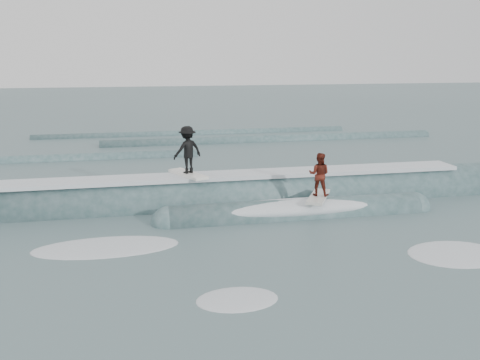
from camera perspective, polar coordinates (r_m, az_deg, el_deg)
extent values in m
plane|color=#415B5F|center=(16.77, 2.17, -6.03)|extent=(160.00, 160.00, 0.00)
cylinder|color=#325355|center=(20.55, -0.57, -2.36)|extent=(21.08, 1.99, 1.99)
sphere|color=#325355|center=(24.81, 24.05, -0.79)|extent=(1.99, 1.99, 1.99)
cylinder|color=#325355|center=(18.95, 6.10, -3.80)|extent=(9.00, 1.20, 1.20)
sphere|color=#325355|center=(18.12, -7.62, -4.65)|extent=(1.20, 1.20, 1.20)
sphere|color=#325355|center=(20.75, 18.03, -2.88)|extent=(1.20, 1.20, 1.20)
cube|color=white|center=(20.29, -0.58, 0.53)|extent=(18.00, 1.30, 0.14)
ellipsoid|color=white|center=(18.87, 6.12, -2.93)|extent=(7.60, 1.30, 0.60)
cube|color=white|center=(20.00, -5.56, 0.64)|extent=(1.35, 2.04, 0.10)
imported|color=black|center=(19.82, -5.62, 3.24)|extent=(1.30, 1.06, 1.75)
cube|color=silver|center=(19.02, 8.36, -1.77)|extent=(1.45, 2.02, 0.10)
imported|color=#53180F|center=(18.83, 8.44, 0.61)|extent=(0.92, 0.85, 1.52)
ellipsoid|color=white|center=(12.70, -0.31, -12.63)|extent=(1.98, 1.35, 0.10)
ellipsoid|color=white|center=(16.34, -14.11, -6.97)|extent=(3.42, 2.33, 0.10)
ellipsoid|color=white|center=(20.20, 14.02, -3.04)|extent=(2.74, 1.86, 0.10)
ellipsoid|color=white|center=(16.54, 22.03, -7.32)|extent=(3.05, 2.08, 0.10)
cylinder|color=#325355|center=(35.03, 3.54, 4.18)|extent=(22.00, 0.80, 0.80)
cylinder|color=#325355|center=(38.03, -4.85, 4.88)|extent=(22.00, 0.60, 0.60)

